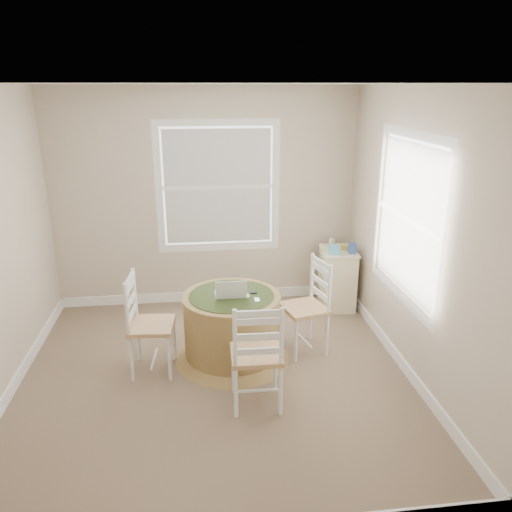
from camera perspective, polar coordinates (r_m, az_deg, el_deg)
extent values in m
cube|color=#7E6650|center=(4.82, -4.67, -13.78)|extent=(3.60, 3.60, 0.02)
cube|color=white|center=(4.05, -5.70, 19.15)|extent=(3.60, 3.60, 0.02)
cube|color=#BBAC93|center=(6.00, -5.78, 6.47)|extent=(3.60, 0.02, 2.60)
cube|color=#BBAC93|center=(2.59, -3.60, -10.98)|extent=(3.60, 0.02, 2.60)
cube|color=#BBAC93|center=(4.67, 17.66, 2.00)|extent=(0.02, 3.60, 2.60)
cube|color=white|center=(6.37, -5.41, -4.53)|extent=(3.60, 0.02, 0.12)
cube|color=white|center=(5.06, -25.94, -13.15)|extent=(0.02, 3.60, 0.12)
cube|color=white|center=(5.14, 16.07, -11.32)|extent=(0.02, 3.60, 0.12)
cylinder|color=olive|center=(4.94, -2.77, -7.81)|extent=(0.93, 0.93, 0.60)
cone|color=olive|center=(5.10, -2.71, -11.17)|extent=(1.13, 1.13, 0.07)
cylinder|color=olive|center=(4.81, -2.83, -4.72)|extent=(0.95, 0.95, 0.03)
cylinder|color=#34431D|center=(4.81, -2.83, -4.55)|extent=(0.82, 0.82, 0.01)
cone|color=#34431D|center=(4.83, -2.82, -5.16)|extent=(0.91, 0.91, 0.10)
cube|color=white|center=(4.82, -2.95, -4.46)|extent=(0.29, 0.21, 0.02)
cube|color=silver|center=(4.81, -2.95, -4.35)|extent=(0.24, 0.11, 0.00)
cube|color=black|center=(4.66, -2.85, -3.91)|extent=(0.29, 0.06, 0.19)
ellipsoid|color=white|center=(4.78, -1.04, -4.58)|extent=(0.05, 0.09, 0.03)
cube|color=#B7BABF|center=(4.70, 0.10, -5.06)|extent=(0.05, 0.09, 0.02)
cube|color=black|center=(4.85, -0.28, -4.24)|extent=(0.06, 0.05, 0.02)
cube|color=beige|center=(6.15, 9.26, -2.60)|extent=(0.42, 0.55, 0.71)
cube|color=beige|center=(6.03, 9.44, 0.61)|extent=(0.45, 0.58, 0.02)
cube|color=#BBBE8C|center=(6.20, 7.49, -4.47)|extent=(0.05, 0.44, 0.15)
cube|color=#BBBE8C|center=(6.12, 7.58, -2.60)|extent=(0.05, 0.44, 0.15)
cube|color=#BBBE8C|center=(6.04, 7.66, -0.77)|extent=(0.05, 0.44, 0.15)
cube|color=#59ABCC|center=(5.88, 8.97, 0.76)|extent=(0.13, 0.13, 0.10)
cube|color=gold|center=(6.04, 9.67, 1.04)|extent=(0.16, 0.11, 0.06)
cube|color=#324C98|center=(5.92, 10.86, 0.89)|extent=(0.09, 0.09, 0.12)
cylinder|color=beige|center=(6.15, 8.70, 1.55)|extent=(0.07, 0.07, 0.09)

